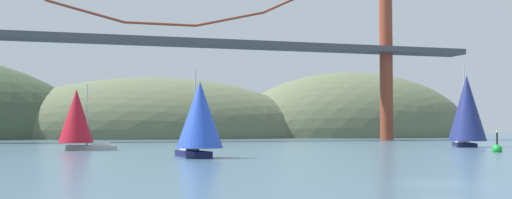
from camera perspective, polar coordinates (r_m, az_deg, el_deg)
The scene contains 8 objects.
ground_plane at distance 33.17m, azimuth 16.03°, elevation -7.21°, with size 360.00×360.00×0.00m, color #426075.
headland_right at distance 180.48m, azimuth 8.70°, elevation -3.33°, with size 70.62×44.00×36.14m, color #5B6647.
headland_center at distance 164.40m, azimuth -8.89°, elevation -3.42°, with size 84.96×44.00×30.64m, color #5B6647.
suspension_bridge at distance 125.30m, azimuth -8.54°, elevation 5.61°, with size 133.51×6.00×43.00m.
sailboat_blue_spinnaker at distance 57.46m, azimuth -5.09°, elevation -1.56°, with size 4.75×7.14×8.03m.
sailboat_crimson_sail at distance 79.35m, azimuth -15.72°, elevation -1.57°, with size 7.34×5.01×7.90m.
sailboat_navy_sail at distance 93.15m, azimuth 18.36°, elevation -0.86°, with size 7.26×10.00×11.52m.
channel_buoy at distance 75.43m, azimuth 20.79°, elevation -4.15°, with size 1.10×1.10×2.64m.
Camera 1 is at (-17.93, -27.77, 2.80)m, focal length 44.67 mm.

